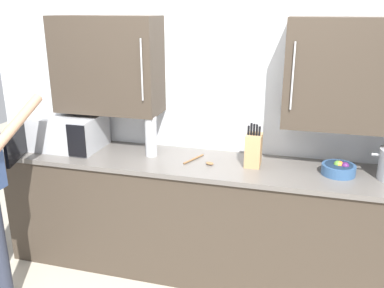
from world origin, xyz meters
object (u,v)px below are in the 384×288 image
object	(u,v)px
microwave_oven	(65,132)
wooden_spoon	(201,161)
fruit_bowl	(339,168)
knife_block	(253,150)
thermos_flask	(151,136)

from	to	relation	value
microwave_oven	wooden_spoon	size ratio (longest dim) A/B	3.43
fruit_bowl	knife_block	size ratio (longest dim) A/B	0.70
wooden_spoon	thermos_flask	world-z (taller)	thermos_flask
microwave_oven	fruit_bowl	size ratio (longest dim) A/B	3.42
microwave_oven	knife_block	xyz separation A→B (m)	(1.52, 0.00, -0.01)
wooden_spoon	thermos_flask	xyz separation A→B (m)	(-0.41, 0.04, 0.15)
wooden_spoon	knife_block	world-z (taller)	knife_block
microwave_oven	knife_block	distance (m)	1.52
knife_block	fruit_bowl	bearing A→B (deg)	-1.26
microwave_oven	wooden_spoon	distance (m)	1.15
thermos_flask	wooden_spoon	bearing A→B (deg)	-5.28
microwave_oven	fruit_bowl	world-z (taller)	microwave_oven
thermos_flask	knife_block	world-z (taller)	knife_block
knife_block	microwave_oven	bearing A→B (deg)	-179.97
fruit_bowl	microwave_oven	bearing A→B (deg)	179.67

